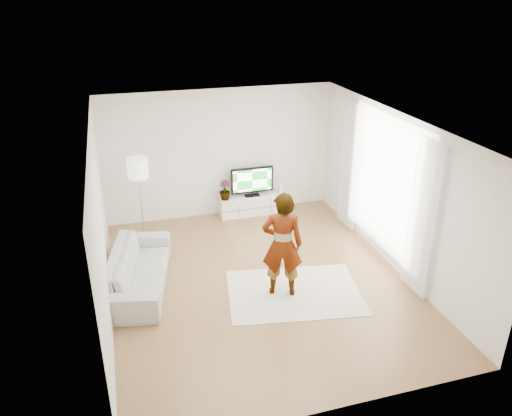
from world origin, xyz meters
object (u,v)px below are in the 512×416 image
object	(u,v)px
media_console	(252,205)
sofa	(139,269)
television	(252,181)
floor_lamp	(138,172)
rug	(294,292)
player	(282,245)

from	to	relation	value
media_console	sofa	bearing A→B (deg)	-139.22
television	floor_lamp	bearing A→B (deg)	-163.42
media_console	sofa	size ratio (longest dim) A/B	0.65
rug	sofa	world-z (taller)	sofa
media_console	player	bearing A→B (deg)	-97.38
sofa	rug	bearing A→B (deg)	-98.98
player	media_console	bearing A→B (deg)	-77.89
television	sofa	bearing A→B (deg)	-138.88
media_console	player	xyz separation A→B (m)	(-0.41, -3.19, 0.71)
media_console	rug	size ratio (longest dim) A/B	0.67
rug	floor_lamp	distance (m)	3.71
rug	television	bearing A→B (deg)	86.45
media_console	television	world-z (taller)	television
media_console	floor_lamp	bearing A→B (deg)	-164.01
sofa	floor_lamp	world-z (taller)	floor_lamp
media_console	floor_lamp	world-z (taller)	floor_lamp
television	rug	xyz separation A→B (m)	(-0.20, -3.28, -0.78)
media_console	floor_lamp	xyz separation A→B (m)	(-2.46, -0.70, 1.29)
media_console	television	distance (m)	0.57
player	sofa	xyz separation A→B (m)	(-2.26, 0.88, -0.58)
media_console	rug	bearing A→B (deg)	-93.58
player	rug	bearing A→B (deg)	-177.07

